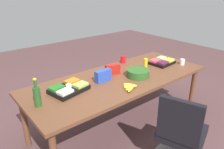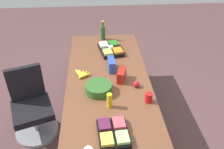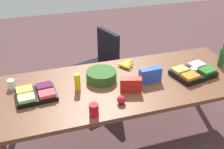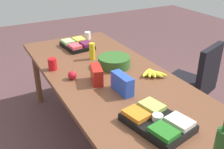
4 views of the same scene
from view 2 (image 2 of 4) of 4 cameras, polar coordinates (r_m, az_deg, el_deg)
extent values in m
plane|color=brown|center=(3.46, -0.76, -11.53)|extent=(10.00, 10.00, 0.00)
cube|color=brown|center=(2.98, -0.86, -1.63)|extent=(2.55, 1.01, 0.04)
cylinder|color=brown|center=(4.21, 3.86, 3.95)|extent=(0.07, 0.07, 0.72)
cylinder|color=brown|center=(4.18, -7.57, 3.49)|extent=(0.07, 0.07, 0.72)
cylinder|color=gray|center=(3.49, -17.15, -12.53)|extent=(0.56, 0.56, 0.05)
cylinder|color=gray|center=(3.35, -17.72, -10.20)|extent=(0.06, 0.06, 0.35)
cube|color=black|center=(3.24, -18.26, -8.01)|extent=(0.61, 0.61, 0.09)
cube|color=black|center=(3.24, -19.68, -1.88)|extent=(0.20, 0.43, 0.47)
sphere|color=red|center=(2.85, 5.76, -2.29)|extent=(0.08, 0.08, 0.08)
cube|color=#B51E16|center=(2.93, 2.23, -0.18)|extent=(0.21, 0.13, 0.14)
cylinder|color=#2D5B23|center=(2.76, -3.18, -3.24)|extent=(0.39, 0.39, 0.10)
cylinder|color=#245322|center=(3.89, -2.14, 9.71)|extent=(0.09, 0.09, 0.21)
cylinder|color=#245322|center=(3.83, -2.19, 11.73)|extent=(0.04, 0.04, 0.08)
cylinder|color=gold|center=(3.81, -2.21, 12.38)|extent=(0.04, 0.04, 0.01)
cube|color=black|center=(2.30, 0.28, -13.70)|extent=(0.38, 0.31, 0.04)
cube|color=#AAE185|center=(2.23, 2.50, -14.57)|extent=(0.15, 0.12, 0.03)
cube|color=#E94A55|center=(2.34, 1.65, -11.29)|extent=(0.15, 0.12, 0.03)
cube|color=yellow|center=(2.21, -1.19, -15.00)|extent=(0.15, 0.12, 0.03)
cube|color=#5A1D40|center=(2.33, -1.81, -11.66)|extent=(0.15, 0.12, 0.03)
cube|color=blue|center=(3.12, -0.14, 2.38)|extent=(0.22, 0.09, 0.15)
cylinder|color=yellow|center=(2.53, -0.60, -6.16)|extent=(0.06, 0.06, 0.17)
ellipsoid|color=yellow|center=(3.02, -6.39, -0.21)|extent=(0.12, 0.16, 0.04)
ellipsoid|color=yellow|center=(3.04, -6.79, -0.07)|extent=(0.16, 0.13, 0.04)
ellipsoid|color=gold|center=(3.05, -7.18, 0.09)|extent=(0.17, 0.09, 0.04)
ellipsoid|color=yellow|center=(3.07, -7.57, 0.25)|extent=(0.17, 0.05, 0.04)
ellipsoid|color=yellow|center=(3.08, -7.96, 0.39)|extent=(0.17, 0.10, 0.04)
cube|color=black|center=(3.57, -0.31, 5.82)|extent=(0.47, 0.38, 0.05)
cube|color=orange|center=(3.47, 1.39, 5.68)|extent=(0.18, 0.15, 0.03)
cube|color=#246F21|center=(3.66, 0.35, 7.36)|extent=(0.18, 0.15, 0.03)
cube|color=#A5BD54|center=(3.43, -1.02, 5.36)|extent=(0.18, 0.15, 0.03)
cube|color=silver|center=(3.63, -1.95, 7.07)|extent=(0.18, 0.15, 0.03)
cylinder|color=white|center=(3.54, -0.31, 6.43)|extent=(0.08, 0.08, 0.04)
cylinder|color=red|center=(2.65, 8.63, -5.40)|extent=(0.08, 0.08, 0.11)
camera|label=1|loc=(4.61, -30.88, 23.21)|focal=34.88mm
camera|label=3|loc=(2.79, 52.85, 14.98)|focal=42.90mm
camera|label=4|loc=(4.39, 11.72, 24.91)|focal=42.27mm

